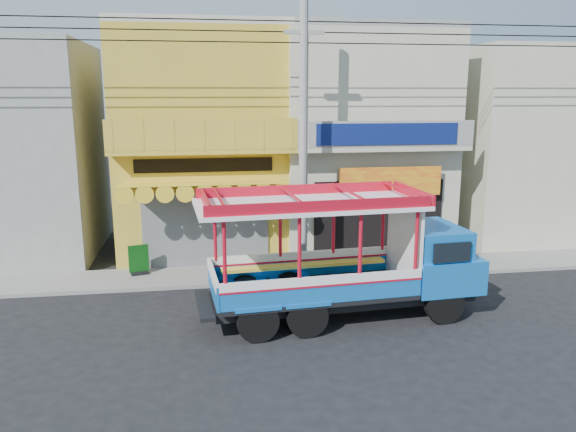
# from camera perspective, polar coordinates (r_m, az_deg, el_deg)

# --- Properties ---
(ground) EXTENTS (90.00, 90.00, 0.00)m
(ground) POSITION_cam_1_polar(r_m,az_deg,el_deg) (15.30, 7.45, -10.26)
(ground) COLOR black
(ground) RESTS_ON ground
(sidewalk) EXTENTS (30.00, 2.00, 0.12)m
(sidewalk) POSITION_cam_1_polar(r_m,az_deg,el_deg) (18.91, 4.10, -5.51)
(sidewalk) COLOR slate
(sidewalk) RESTS_ON ground
(shophouse_left) EXTENTS (6.00, 7.50, 8.24)m
(shophouse_left) POSITION_cam_1_polar(r_m,az_deg,el_deg) (21.57, -8.63, 7.59)
(shophouse_left) COLOR gold
(shophouse_left) RESTS_ON ground
(shophouse_right) EXTENTS (6.00, 6.75, 8.24)m
(shophouse_right) POSITION_cam_1_polar(r_m,az_deg,el_deg) (22.40, 7.04, 7.80)
(shophouse_right) COLOR #B7B196
(shophouse_right) RESTS_ON ground
(party_pilaster) EXTENTS (0.35, 0.30, 8.00)m
(party_pilaster) POSITION_cam_1_polar(r_m,az_deg,el_deg) (18.73, 0.70, 6.68)
(party_pilaster) COLOR #B7B196
(party_pilaster) RESTS_ON ground
(filler_building_left) EXTENTS (6.00, 6.00, 7.60)m
(filler_building_left) POSITION_cam_1_polar(r_m,az_deg,el_deg) (22.72, -26.64, 5.88)
(filler_building_left) COLOR gray
(filler_building_left) RESTS_ON ground
(filler_building_right) EXTENTS (6.00, 6.00, 7.60)m
(filler_building_right) POSITION_cam_1_polar(r_m,az_deg,el_deg) (25.27, 22.58, 6.77)
(filler_building_right) COLOR #B7B196
(filler_building_right) RESTS_ON ground
(utility_pole) EXTENTS (28.00, 0.26, 9.00)m
(utility_pole) POSITION_cam_1_polar(r_m,az_deg,el_deg) (17.16, 2.06, 9.60)
(utility_pole) COLOR gray
(utility_pole) RESTS_ON ground
(songthaew_truck) EXTENTS (7.52, 2.93, 3.44)m
(songthaew_truck) POSITION_cam_1_polar(r_m,az_deg,el_deg) (14.94, 7.45, -4.09)
(songthaew_truck) COLOR black
(songthaew_truck) RESTS_ON ground
(green_sign) EXTENTS (0.63, 0.43, 0.98)m
(green_sign) POSITION_cam_1_polar(r_m,az_deg,el_deg) (18.77, -14.91, -4.55)
(green_sign) COLOR black
(green_sign) RESTS_ON sidewalk
(potted_plant_a) EXTENTS (1.26, 1.29, 1.08)m
(potted_plant_a) POSITION_cam_1_polar(r_m,az_deg,el_deg) (19.69, 13.08, -3.26)
(potted_plant_a) COLOR #1C6320
(potted_plant_a) RESTS_ON sidewalk
(potted_plant_b) EXTENTS (0.63, 0.70, 1.06)m
(potted_plant_b) POSITION_cam_1_polar(r_m,az_deg,el_deg) (19.38, 13.05, -3.55)
(potted_plant_b) COLOR #1C6320
(potted_plant_b) RESTS_ON sidewalk
(potted_plant_c) EXTENTS (0.83, 0.83, 1.05)m
(potted_plant_c) POSITION_cam_1_polar(r_m,az_deg,el_deg) (20.29, 17.47, -3.10)
(potted_plant_c) COLOR #1C6320
(potted_plant_c) RESTS_ON sidewalk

